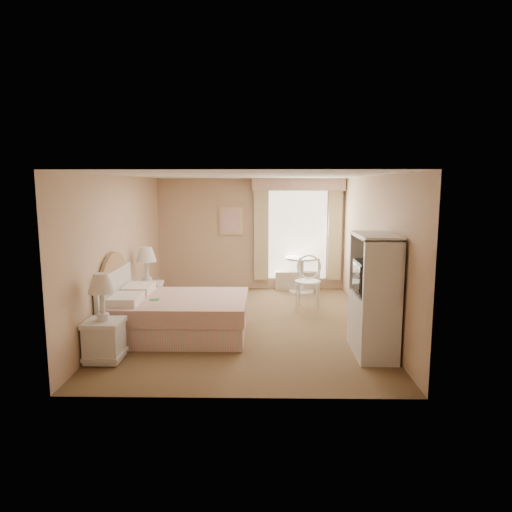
{
  "coord_description": "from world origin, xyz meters",
  "views": [
    {
      "loc": [
        0.28,
        -7.51,
        2.33
      ],
      "look_at": [
        0.15,
        0.3,
        1.13
      ],
      "focal_mm": 32.0,
      "sensor_mm": 36.0,
      "label": 1
    }
  ],
  "objects_px": {
    "bed": "(174,314)",
    "nightstand_far": "(148,289)",
    "nightstand_near": "(104,329)",
    "cafe_chair": "(308,277)",
    "round_table": "(302,269)",
    "armoire": "(374,305)"
  },
  "relations": [
    {
      "from": "round_table",
      "to": "cafe_chair",
      "type": "height_order",
      "value": "cafe_chair"
    },
    {
      "from": "cafe_chair",
      "to": "nightstand_near",
      "type": "bearing_deg",
      "value": -124.44
    },
    {
      "from": "bed",
      "to": "armoire",
      "type": "height_order",
      "value": "armoire"
    },
    {
      "from": "round_table",
      "to": "cafe_chair",
      "type": "distance_m",
      "value": 1.26
    },
    {
      "from": "nightstand_far",
      "to": "armoire",
      "type": "xyz_separation_m",
      "value": [
        3.65,
        -1.95,
        0.24
      ]
    },
    {
      "from": "nightstand_near",
      "to": "armoire",
      "type": "xyz_separation_m",
      "value": [
        3.65,
        0.36,
        0.25
      ]
    },
    {
      "from": "nightstand_near",
      "to": "round_table",
      "type": "relative_size",
      "value": 1.51
    },
    {
      "from": "round_table",
      "to": "cafe_chair",
      "type": "xyz_separation_m",
      "value": [
        0.02,
        -1.26,
        0.06
      ]
    },
    {
      "from": "nightstand_near",
      "to": "round_table",
      "type": "height_order",
      "value": "nightstand_near"
    },
    {
      "from": "nightstand_near",
      "to": "round_table",
      "type": "bearing_deg",
      "value": 54.16
    },
    {
      "from": "cafe_chair",
      "to": "bed",
      "type": "bearing_deg",
      "value": -130.82
    },
    {
      "from": "round_table",
      "to": "armoire",
      "type": "xyz_separation_m",
      "value": [
        0.68,
        -3.75,
        0.18
      ]
    },
    {
      "from": "bed",
      "to": "armoire",
      "type": "distance_m",
      "value": 3.05
    },
    {
      "from": "bed",
      "to": "armoire",
      "type": "bearing_deg",
      "value": -14.47
    },
    {
      "from": "bed",
      "to": "nightstand_far",
      "type": "relative_size",
      "value": 1.72
    },
    {
      "from": "round_table",
      "to": "armoire",
      "type": "relative_size",
      "value": 0.46
    },
    {
      "from": "nightstand_far",
      "to": "cafe_chair",
      "type": "relative_size",
      "value": 1.2
    },
    {
      "from": "nightstand_near",
      "to": "cafe_chair",
      "type": "relative_size",
      "value": 1.17
    },
    {
      "from": "round_table",
      "to": "nightstand_far",
      "type": "bearing_deg",
      "value": -148.83
    },
    {
      "from": "nightstand_near",
      "to": "cafe_chair",
      "type": "height_order",
      "value": "nightstand_near"
    },
    {
      "from": "bed",
      "to": "nightstand_far",
      "type": "bearing_deg",
      "value": 121.02
    },
    {
      "from": "nightstand_near",
      "to": "cafe_chair",
      "type": "distance_m",
      "value": 4.13
    }
  ]
}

